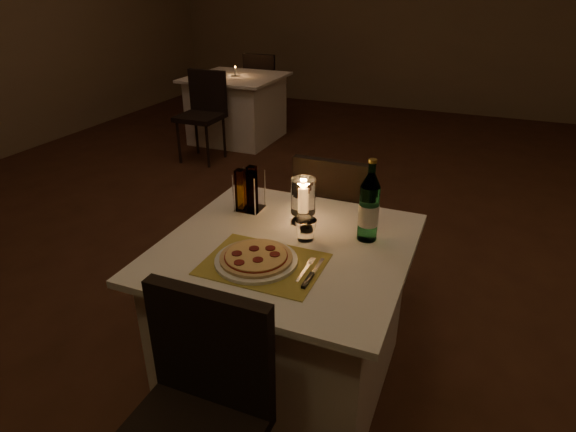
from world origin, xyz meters
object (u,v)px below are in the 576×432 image
at_px(chair_far, 336,215).
at_px(tumbler, 306,230).
at_px(water_bottle, 369,208).
at_px(pizza, 256,257).
at_px(neighbor_table_left, 237,108).
at_px(chair_near, 197,404).
at_px(plate, 256,260).
at_px(hurricane_candle, 303,198).
at_px(main_table, 286,315).

bearing_deg(chair_far, tumbler, -84.75).
relative_size(chair_far, water_bottle, 2.55).
distance_m(pizza, neighbor_table_left, 4.05).
height_order(chair_near, plate, chair_near).
distance_m(plate, hurricane_candle, 0.41).
bearing_deg(tumbler, water_bottle, 23.62).
height_order(chair_far, neighbor_table_left, chair_far).
xyz_separation_m(chair_near, pizza, (-0.05, 0.53, 0.22)).
bearing_deg(neighbor_table_left, water_bottle, -53.97).
bearing_deg(tumbler, pizza, -113.80).
bearing_deg(plate, tumbler, 66.20).
height_order(plate, tumbler, tumbler).
xyz_separation_m(chair_near, neighbor_table_left, (-2.01, 4.05, -0.18)).
distance_m(plate, pizza, 0.02).
xyz_separation_m(chair_near, chair_far, (-0.00, 1.43, 0.00)).
bearing_deg(pizza, chair_far, 86.80).
bearing_deg(hurricane_candle, neighbor_table_left, 122.61).
bearing_deg(neighbor_table_left, pizza, -60.90).
height_order(main_table, hurricane_candle, hurricane_candle).
height_order(plate, pizza, pizza).
xyz_separation_m(pizza, water_bottle, (0.35, 0.35, 0.12)).
bearing_deg(plate, water_bottle, 45.48).
bearing_deg(chair_far, pizza, -93.20).
distance_m(pizza, hurricane_candle, 0.40).
height_order(main_table, plate, plate).
relative_size(water_bottle, hurricane_candle, 1.68).
distance_m(main_table, chair_far, 0.74).
bearing_deg(pizza, main_table, 74.47).
bearing_deg(chair_near, hurricane_candle, 90.30).
height_order(plate, neighbor_table_left, plate).
xyz_separation_m(main_table, neighbor_table_left, (-2.01, 3.34, 0.00)).
bearing_deg(hurricane_candle, water_bottle, -6.72).
distance_m(chair_near, plate, 0.57).
bearing_deg(chair_far, chair_near, -90.00).
bearing_deg(neighbor_table_left, chair_far, -52.57).
height_order(chair_near, hurricane_candle, hurricane_candle).
height_order(main_table, neighbor_table_left, same).
height_order(pizza, tumbler, tumbler).
xyz_separation_m(tumbler, neighbor_table_left, (-2.07, 3.27, -0.41)).
height_order(chair_near, tumbler, chair_near).
distance_m(chair_near, neighbor_table_left, 4.53).
relative_size(main_table, chair_far, 1.11).
xyz_separation_m(chair_near, plate, (-0.05, 0.53, 0.20)).
distance_m(chair_near, chair_far, 1.43).
xyz_separation_m(main_table, water_bottle, (0.30, 0.17, 0.51)).
bearing_deg(tumbler, plate, -113.80).
distance_m(chair_far, neighbor_table_left, 3.31).
height_order(main_table, chair_near, chair_near).
relative_size(chair_far, tumbler, 9.87).
distance_m(tumbler, neighbor_table_left, 3.89).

